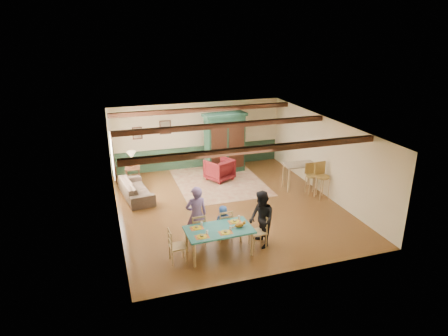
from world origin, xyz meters
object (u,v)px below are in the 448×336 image
object	(u,v)px
bar_stool_left	(312,179)
person_man	(196,215)
dining_chair_end_left	(178,246)
table_lamp	(132,160)
person_child	(223,222)
counter_table	(299,176)
armchair	(219,169)
cat	(239,225)
armoire	(225,143)
dining_table	(219,241)
dining_chair_far_left	(197,228)
sofa	(136,189)
dining_chair_far_right	(224,224)
person_woman	(261,219)
dining_chair_end_right	(258,231)
end_table	(133,176)

from	to	relation	value
bar_stool_left	person_man	bearing A→B (deg)	-154.02
dining_chair_end_left	table_lamp	world-z (taller)	table_lamp
person_child	counter_table	distance (m)	4.46
dining_chair_end_left	armchair	world-z (taller)	dining_chair_end_left
cat	person_child	bearing A→B (deg)	99.46
armoire	dining_table	bearing A→B (deg)	-115.52
dining_chair_end_left	dining_table	bearing A→B (deg)	-90.00
dining_chair_far_left	sofa	distance (m)	3.84
dining_chair_far_right	person_man	world-z (taller)	person_man
dining_chair_end_left	counter_table	distance (m)	6.11
dining_chair_far_left	person_woman	distance (m)	1.74
dining_chair_end_right	end_table	size ratio (longest dim) A/B	1.37
person_child	end_table	bearing A→B (deg)	-69.45
dining_chair_far_right	person_woman	size ratio (longest dim) A/B	0.58
table_lamp	dining_chair_far_right	bearing A→B (deg)	-68.00
dining_chair_end_left	sofa	xyz separation A→B (m)	(-0.57, 4.33, -0.14)
dining_chair_far_right	end_table	size ratio (longest dim) A/B	1.37
cat	table_lamp	distance (m)	6.07
dining_chair_far_left	person_child	bearing A→B (deg)	-174.29
armchair	counter_table	world-z (taller)	counter_table
dining_chair_far_right	person_child	size ratio (longest dim) A/B	0.95
dining_chair_end_left	dining_chair_end_right	world-z (taller)	same
cat	armchair	xyz separation A→B (m)	(1.03, 5.09, -0.38)
bar_stool_left	person_woman	bearing A→B (deg)	-135.62
cat	dining_table	bearing A→B (deg)	169.70
dining_chair_end_left	bar_stool_left	bearing A→B (deg)	-64.24
dining_chair_far_left	dining_chair_far_right	xyz separation A→B (m)	(0.76, 0.02, 0.00)
dining_table	counter_table	bearing A→B (deg)	39.28
dining_chair_end_right	sofa	distance (m)	5.07
person_man	person_child	bearing A→B (deg)	-180.00
dining_table	cat	xyz separation A→B (m)	(0.52, -0.08, 0.44)
cat	table_lamp	xyz separation A→B (m)	(-2.15, 5.67, 0.16)
dining_chair_far_right	sofa	distance (m)	4.13
counter_table	bar_stool_left	distance (m)	0.61
person_man	person_woman	distance (m)	1.74
dining_table	sofa	distance (m)	4.60
person_man	dining_chair_end_left	bearing A→B (deg)	46.85
dining_chair_end_left	person_man	size ratio (longest dim) A/B	0.55
end_table	dining_chair_far_right	bearing A→B (deg)	-68.00
dining_chair_far_right	armchair	xyz separation A→B (m)	(1.20, 4.31, -0.03)
person_woman	armchair	size ratio (longest dim) A/B	1.71
dining_chair_far_left	cat	size ratio (longest dim) A/B	2.64
dining_chair_end_left	armchair	distance (m)	5.69
dining_table	person_child	distance (m)	0.86
person_man	armchair	size ratio (longest dim) A/B	1.78
cat	sofa	xyz separation A→B (m)	(-2.18, 4.37, -0.49)
sofa	armoire	bearing A→B (deg)	-74.99
dining_chair_far_left	person_man	world-z (taller)	person_man
dining_chair_far_right	cat	xyz separation A→B (m)	(0.17, -0.77, 0.35)
person_child	cat	bearing A→B (deg)	99.46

